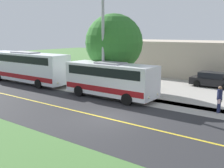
# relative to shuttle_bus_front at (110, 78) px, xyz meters

# --- Properties ---
(ground_plane) EXTENTS (120.00, 120.00, 0.00)m
(ground_plane) POSITION_rel_shuttle_bus_front_xyz_m (4.51, 3.09, -1.61)
(ground_plane) COLOR #477238
(road_surface) EXTENTS (8.00, 100.00, 0.01)m
(road_surface) POSITION_rel_shuttle_bus_front_xyz_m (4.51, 3.09, -1.61)
(road_surface) COLOR #28282B
(road_surface) RESTS_ON ground
(sidewalk) EXTENTS (2.40, 100.00, 0.01)m
(sidewalk) POSITION_rel_shuttle_bus_front_xyz_m (-0.69, 3.09, -1.61)
(sidewalk) COLOR #9E9991
(sidewalk) RESTS_ON ground
(parking_lot_surface) EXTENTS (14.00, 36.00, 0.01)m
(parking_lot_surface) POSITION_rel_shuttle_bus_front_xyz_m (-7.89, 6.09, -1.61)
(parking_lot_surface) COLOR #9E9991
(parking_lot_surface) RESTS_ON ground
(road_centre_line) EXTENTS (0.16, 100.00, 0.00)m
(road_centre_line) POSITION_rel_shuttle_bus_front_xyz_m (4.51, 3.09, -1.60)
(road_centre_line) COLOR gold
(road_centre_line) RESTS_ON ground
(shuttle_bus_front) EXTENTS (2.67, 7.94, 2.92)m
(shuttle_bus_front) POSITION_rel_shuttle_bus_front_xyz_m (0.00, 0.00, 0.00)
(shuttle_bus_front) COLOR white
(shuttle_bus_front) RESTS_ON ground
(transit_bus_rear) EXTENTS (2.56, 11.26, 3.32)m
(transit_bus_rear) POSITION_rel_shuttle_bus_front_xyz_m (0.05, -11.18, 0.21)
(transit_bus_rear) COLOR white
(transit_bus_rear) RESTS_ON ground
(pedestrian_with_bags) EXTENTS (0.72, 0.34, 1.80)m
(pedestrian_with_bags) POSITION_rel_shuttle_bus_front_xyz_m (-0.98, 8.34, -0.64)
(pedestrian_with_bags) COLOR #1E2347
(pedestrian_with_bags) RESTS_ON ground
(street_light_pole) EXTENTS (1.97, 0.24, 8.65)m
(street_light_pole) POSITION_rel_shuttle_bus_front_xyz_m (-0.38, -1.14, 3.13)
(street_light_pole) COLOR #9E9EA3
(street_light_pole) RESTS_ON ground
(parked_car_near) EXTENTS (2.06, 4.42, 1.45)m
(parked_car_near) POSITION_rel_shuttle_bus_front_xyz_m (-9.64, 5.42, -0.92)
(parked_car_near) COLOR black
(parked_car_near) RESTS_ON ground
(tree_curbside) EXTENTS (5.27, 5.27, 7.00)m
(tree_curbside) POSITION_rel_shuttle_bus_front_xyz_m (-2.89, -1.77, 2.75)
(tree_curbside) COLOR brown
(tree_curbside) RESTS_ON ground
(commercial_building) EXTENTS (10.00, 23.25, 4.23)m
(commercial_building) POSITION_rel_shuttle_bus_front_xyz_m (-16.89, 1.82, 0.51)
(commercial_building) COLOR #B7A893
(commercial_building) RESTS_ON ground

